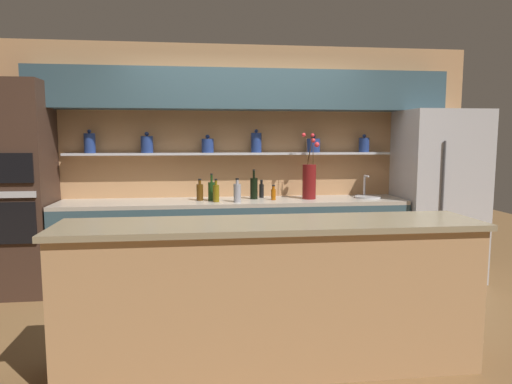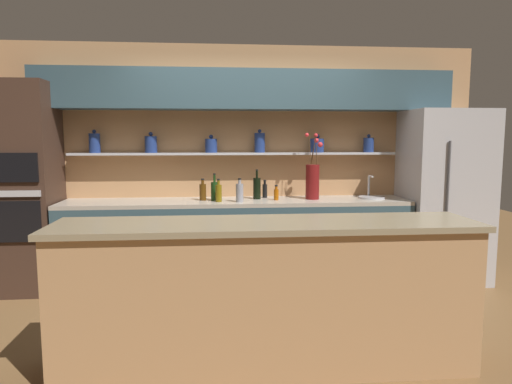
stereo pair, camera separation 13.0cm
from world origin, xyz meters
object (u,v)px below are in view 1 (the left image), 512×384
bottle_oil_5 (216,193)px  sink_fixture (367,196)px  bottle_sauce_2 (273,194)px  flower_vase (309,179)px  bottle_sauce_0 (262,190)px  oven_tower (18,189)px  refrigerator (438,195)px  bottle_spirit_4 (237,192)px  bottle_wine_6 (212,191)px  bottle_wine_3 (254,188)px  bottle_spirit_1 (200,192)px

bottle_oil_5 → sink_fixture: bearing=4.3°
bottle_sauce_2 → bottle_oil_5: size_ratio=0.68×
flower_vase → bottle_sauce_0: 0.54m
oven_tower → bottle_oil_5: size_ratio=8.92×
refrigerator → oven_tower: 4.46m
refrigerator → bottle_sauce_2: bearing=179.8°
bottle_sauce_0 → bottle_oil_5: bottle_oil_5 is taller
oven_tower → bottle_spirit_4: (2.19, -0.16, -0.05)m
oven_tower → bottle_spirit_4: bearing=-4.0°
refrigerator → bottle_wine_6: bearing=179.0°
sink_fixture → bottle_wine_3: (-1.26, 0.06, 0.10)m
sink_fixture → refrigerator: bearing=-3.5°
flower_vase → bottle_sauce_2: flower_vase is taller
bottle_spirit_1 → bottle_spirit_4: (0.38, -0.17, 0.01)m
flower_vase → bottle_wine_3: (-0.60, 0.06, -0.09)m
sink_fixture → bottle_sauce_2: size_ratio=1.76×
sink_fixture → bottle_spirit_4: sink_fixture is taller
bottle_sauce_2 → bottle_wine_6: bottle_wine_6 is taller
bottle_oil_5 → bottle_wine_6: bearing=109.1°
bottle_sauce_2 → bottle_spirit_1: bearing=176.7°
bottle_sauce_0 → bottle_spirit_4: 0.45m
refrigerator → bottle_wine_6: size_ratio=6.54×
bottle_spirit_1 → sink_fixture: bearing=-0.0°
bottle_sauce_0 → bottle_wine_3: bearing=-132.5°
bottle_spirit_1 → bottle_oil_5: (0.17, -0.13, 0.00)m
sink_fixture → bottle_sauce_2: (-1.06, -0.04, 0.04)m
bottle_spirit_1 → bottle_wine_6: bearing=-3.3°
flower_vase → bottle_sauce_2: size_ratio=4.40×
bottle_oil_5 → refrigerator: bearing=1.8°
sink_fixture → bottle_wine_6: (-1.72, -0.01, 0.08)m
bottle_sauce_0 → bottle_wine_3: bottle_wine_3 is taller
flower_vase → bottle_spirit_1: flower_vase is taller
bottle_sauce_0 → bottle_spirit_4: bottle_spirit_4 is taller
refrigerator → sink_fixture: refrigerator is taller
refrigerator → bottle_sauce_2: refrigerator is taller
bottle_wine_6 → bottle_sauce_2: bearing=-3.3°
refrigerator → bottle_wine_3: size_ratio=5.82×
oven_tower → bottle_wine_6: bearing=0.2°
bottle_sauce_2 → sink_fixture: bearing=2.4°
oven_tower → bottle_sauce_0: oven_tower is taller
bottle_oil_5 → bottle_spirit_1: bearing=142.4°
bottle_wine_3 → bottle_wine_6: bottle_wine_3 is taller
refrigerator → bottle_spirit_1: 2.65m
bottle_spirit_4 → bottle_oil_5: bottle_spirit_4 is taller
bottle_sauce_0 → bottle_wine_6: bottle_wine_6 is taller
bottle_sauce_2 → bottle_oil_5: bottle_oil_5 is taller
sink_fixture → bottle_spirit_1: size_ratio=1.23×
refrigerator → bottle_sauce_2: 1.87m
bottle_spirit_1 → bottle_oil_5: bottle_oil_5 is taller
bottle_spirit_1 → bottle_sauce_2: size_ratio=1.43×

